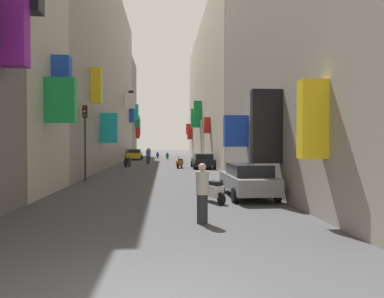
# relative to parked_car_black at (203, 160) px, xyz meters

# --- Properties ---
(ground_plane) EXTENTS (140.00, 140.00, 0.00)m
(ground_plane) POSITION_rel_parked_car_black_xyz_m (-3.77, 3.46, -0.72)
(ground_plane) COLOR #424244
(building_left_mid_c) EXTENTS (7.36, 36.36, 20.07)m
(building_left_mid_c) POSITION_rel_parked_car_black_xyz_m (-11.77, 5.96, 9.31)
(building_left_mid_c) COLOR gray
(building_left_mid_c) RESTS_ON ground
(building_left_far) EXTENTS (6.82, 9.33, 16.55)m
(building_left_far) POSITION_rel_parked_car_black_xyz_m (-11.76, 28.81, 7.54)
(building_left_far) COLOR slate
(building_left_far) RESTS_ON ground
(building_right_near) EXTENTS (7.38, 21.85, 17.61)m
(building_right_near) POSITION_rel_parked_car_black_xyz_m (4.22, -15.62, 8.07)
(building_right_near) COLOR gray
(building_right_near) RESTS_ON ground
(building_right_mid_b) EXTENTS (7.23, 37.94, 18.14)m
(building_right_mid_b) POSITION_rel_parked_car_black_xyz_m (4.22, 14.50, 8.34)
(building_right_mid_b) COLOR #BCB29E
(building_right_mid_b) RESTS_ON ground
(parked_car_black) EXTENTS (2.00, 4.39, 1.35)m
(parked_car_black) POSITION_rel_parked_car_black_xyz_m (0.00, 0.00, 0.00)
(parked_car_black) COLOR black
(parked_car_black) RESTS_ON ground
(parked_car_grey) EXTENTS (1.92, 4.35, 1.45)m
(parked_car_grey) POSITION_rel_parked_car_black_xyz_m (0.06, -16.86, 0.04)
(parked_car_grey) COLOR slate
(parked_car_grey) RESTS_ON ground
(parked_car_yellow) EXTENTS (2.03, 4.25, 1.45)m
(parked_car_yellow) POSITION_rel_parked_car_black_xyz_m (-7.70, 16.86, 0.05)
(parked_car_yellow) COLOR gold
(parked_car_yellow) RESTS_ON ground
(scooter_blue) EXTENTS (0.48, 1.78, 1.13)m
(scooter_blue) POSITION_rel_parked_car_black_xyz_m (-4.59, 20.81, -0.26)
(scooter_blue) COLOR #2D4CAD
(scooter_blue) RESTS_ON ground
(scooter_white) EXTENTS (0.85, 1.83, 1.13)m
(scooter_white) POSITION_rel_parked_car_black_xyz_m (-1.69, -18.01, -0.26)
(scooter_white) COLOR silver
(scooter_white) RESTS_ON ground
(scooter_green) EXTENTS (0.45, 1.94, 1.13)m
(scooter_green) POSITION_rel_parked_car_black_xyz_m (-3.14, 18.00, -0.26)
(scooter_green) COLOR #287F3D
(scooter_green) RESTS_ON ground
(scooter_orange) EXTENTS (0.74, 1.86, 1.13)m
(scooter_orange) POSITION_rel_parked_car_black_xyz_m (-2.13, 0.39, -0.26)
(scooter_orange) COLOR orange
(scooter_orange) RESTS_ON ground
(scooter_black) EXTENTS (0.62, 1.78, 1.13)m
(scooter_black) POSITION_rel_parked_car_black_xyz_m (-7.17, 2.46, -0.26)
(scooter_black) COLOR black
(scooter_black) RESTS_ON ground
(pedestrian_crossing) EXTENTS (0.39, 0.39, 1.64)m
(pedestrian_crossing) POSITION_rel_parked_car_black_xyz_m (-5.60, 15.21, 0.09)
(pedestrian_crossing) COLOR #3C3C3C
(pedestrian_crossing) RESTS_ON ground
(pedestrian_near_left) EXTENTS (0.42, 0.42, 1.78)m
(pedestrian_near_left) POSITION_rel_parked_car_black_xyz_m (-5.35, 6.05, 0.17)
(pedestrian_near_left) COLOR #313131
(pedestrian_near_left) RESTS_ON ground
(pedestrian_near_right) EXTENTS (0.50, 0.50, 1.77)m
(pedestrian_near_right) POSITION_rel_parked_car_black_xyz_m (-2.46, -21.55, 0.16)
(pedestrian_near_right) COLOR #272727
(pedestrian_near_right) RESTS_ON ground
(pedestrian_mid_street) EXTENTS (0.52, 0.52, 1.63)m
(pedestrian_mid_street) POSITION_rel_parked_car_black_xyz_m (-5.46, 10.80, 0.08)
(pedestrian_mid_street) COLOR black
(pedestrian_mid_street) RESTS_ON ground
(traffic_light_near_corner) EXTENTS (0.26, 0.34, 4.65)m
(traffic_light_near_corner) POSITION_rel_parked_car_black_xyz_m (-8.41, -10.12, 2.42)
(traffic_light_near_corner) COLOR #2D2D2D
(traffic_light_near_corner) RESTS_ON ground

